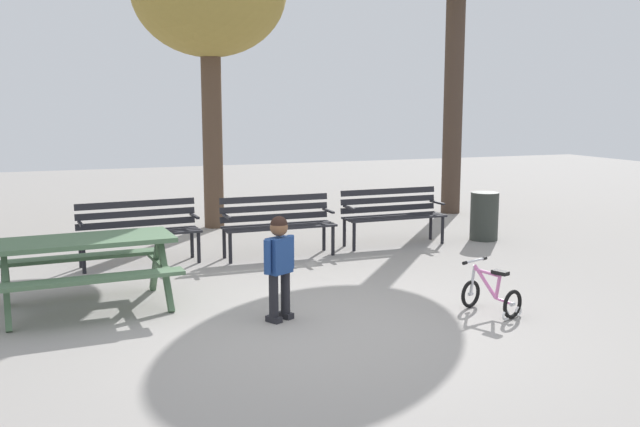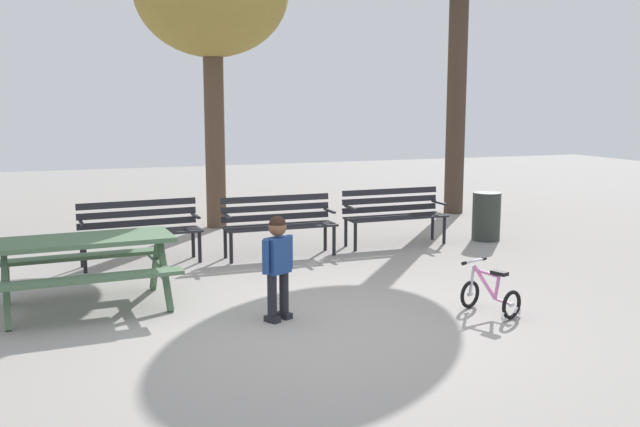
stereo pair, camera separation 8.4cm
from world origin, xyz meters
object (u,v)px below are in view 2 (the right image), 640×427
Objects in this scene: park_bench_left at (278,220)px; park_bench_right at (394,212)px; kids_bicycle at (491,295)px; trash_bin at (486,216)px; park_bench_far_left at (140,227)px; picnic_table at (85,254)px; child_standing at (278,259)px.

park_bench_right is at bearing 5.21° from park_bench_left.
kids_bicycle is 4.06m from trash_bin.
park_bench_left is (1.91, -0.15, 0.00)m from park_bench_far_left.
park_bench_far_left and park_bench_left have the same top height.
park_bench_right is at bearing 79.75° from kids_bicycle.
park_bench_right is 2.10× the size of trash_bin.
picnic_table is at bearing -163.81° from trash_bin.
picnic_table is 2.11m from park_bench_far_left.
park_bench_left is at bearing 109.78° from kids_bicycle.
park_bench_far_left is 5.34m from trash_bin.
child_standing is at bearing -107.01° from park_bench_left.
picnic_table is 2.47× the size of trash_bin.
child_standing reaches higher than park_bench_left.
park_bench_right is (1.90, 0.17, 0.00)m from park_bench_left.
park_bench_far_left is 3.81m from park_bench_right.
park_bench_far_left and park_bench_right have the same top height.
picnic_table is at bearing 157.20° from kids_bicycle.
trash_bin is (2.18, 3.42, 0.18)m from kids_bicycle.
child_standing is 2.24m from kids_bicycle.
park_bench_left reaches higher than picnic_table.
picnic_table is 1.17× the size of park_bench_right.
park_bench_far_left is at bearing 177.98° from trash_bin.
park_bench_far_left is at bearing 131.12° from kids_bicycle.
park_bench_far_left is 1.53× the size of child_standing.
kids_bicycle is (1.24, -3.45, -0.31)m from park_bench_left.
park_bench_far_left is 2.59× the size of kids_bicycle.
park_bench_right is at bearing 172.23° from trash_bin.
park_bench_far_left is 3.23m from child_standing.
child_standing is 1.39× the size of trash_bin.
trash_bin reaches higher than kids_bicycle.
park_bench_right is at bearing 47.85° from child_standing.
park_bench_left reaches higher than kids_bicycle.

